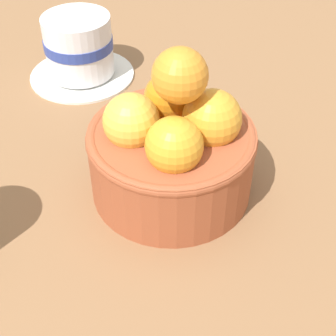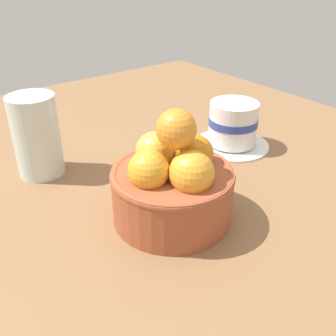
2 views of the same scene
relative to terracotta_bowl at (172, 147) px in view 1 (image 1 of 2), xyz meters
The scene contains 3 objects.
ground_plane 6.22cm from the terracotta_bowl, 164.03° to the right, with size 114.33×96.39×3.15cm, color brown.
terracotta_bowl is the anchor object (origin of this frame).
coffee_cup 21.46cm from the terracotta_bowl, 115.57° to the left, with size 11.89×11.89×7.22cm.
Camera 1 is at (-2.00, -32.30, 30.97)cm, focal length 54.36 mm.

